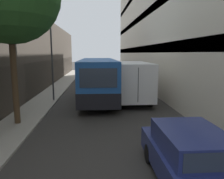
# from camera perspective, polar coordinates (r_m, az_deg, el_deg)

# --- Properties ---
(ground_plane) EXTENTS (150.00, 150.00, 0.00)m
(ground_plane) POSITION_cam_1_polar(r_m,az_deg,el_deg) (14.80, -1.38, -4.16)
(ground_plane) COLOR #33302D
(sidewalk_left) EXTENTS (1.97, 60.00, 0.10)m
(sidewalk_left) POSITION_cam_1_polar(r_m,az_deg,el_deg) (15.28, -18.79, -4.04)
(sidewalk_left) COLOR #9E998E
(sidewalk_left) RESTS_ON ground_plane
(building_left_shopfront) EXTENTS (2.40, 60.00, 6.94)m
(building_left_shopfront) POSITION_cam_1_polar(r_m,az_deg,el_deg) (15.57, -26.91, 7.22)
(building_left_shopfront) COLOR #51473D
(building_left_shopfront) RESTS_ON ground_plane
(car_hatchback) EXTENTS (1.86, 4.30, 1.50)m
(car_hatchback) POSITION_cam_1_polar(r_m,az_deg,el_deg) (6.38, 20.22, -16.54)
(car_hatchback) COLOR navy
(car_hatchback) RESTS_ON ground_plane
(bus) EXTENTS (2.49, 9.71, 3.03)m
(bus) POSITION_cam_1_polar(r_m,az_deg,el_deg) (16.50, -3.71, 2.91)
(bus) COLOR #1E519E
(bus) RESTS_ON ground_plane
(box_truck) EXTENTS (2.39, 7.53, 2.84)m
(box_truck) POSITION_cam_1_polar(r_m,az_deg,el_deg) (16.47, 4.53, 2.65)
(box_truck) COLOR silver
(box_truck) RESTS_ON ground_plane
(panel_van) EXTENTS (1.83, 4.19, 2.03)m
(panel_van) POSITION_cam_1_polar(r_m,az_deg,el_deg) (27.94, -5.32, 4.60)
(panel_van) COLOR silver
(panel_van) RESTS_ON ground_plane
(street_lamp) EXTENTS (0.36, 0.80, 6.91)m
(street_lamp) POSITION_cam_1_polar(r_m,az_deg,el_deg) (16.32, -15.71, 14.05)
(street_lamp) COLOR #38383D
(street_lamp) RESTS_ON sidewalk_left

